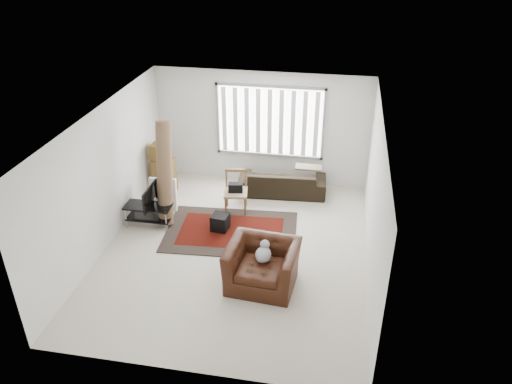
% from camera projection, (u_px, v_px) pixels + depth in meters
% --- Properties ---
extents(room, '(6.00, 6.02, 2.71)m').
position_uv_depth(room, '(241.00, 157.00, 9.26)').
color(room, beige).
rests_on(room, ground).
extents(persian_rug, '(2.76, 1.94, 0.02)m').
position_uv_depth(persian_rug, '(231.00, 231.00, 10.23)').
color(persian_rug, black).
rests_on(persian_rug, ground).
extents(tv_stand, '(0.96, 0.43, 0.48)m').
position_uv_depth(tv_stand, '(149.00, 211.00, 10.29)').
color(tv_stand, black).
rests_on(tv_stand, ground).
extents(tv, '(0.10, 0.78, 0.45)m').
position_uv_depth(tv, '(147.00, 196.00, 10.12)').
color(tv, black).
rests_on(tv, tv_stand).
extents(subwoofer, '(0.37, 0.37, 0.33)m').
position_uv_depth(subwoofer, '(220.00, 222.00, 10.22)').
color(subwoofer, black).
rests_on(subwoofer, persian_rug).
extents(moving_boxes, '(0.55, 0.52, 1.19)m').
position_uv_depth(moving_boxes, '(163.00, 170.00, 11.49)').
color(moving_boxes, brown).
rests_on(moving_boxes, ground).
extents(white_flatpack, '(0.60, 0.21, 0.76)m').
position_uv_depth(white_flatpack, '(163.00, 195.00, 10.83)').
color(white_flatpack, silver).
rests_on(white_flatpack, ground).
extents(rolled_rug, '(0.43, 0.92, 2.13)m').
position_uv_depth(rolled_rug, '(165.00, 173.00, 10.21)').
color(rolled_rug, brown).
rests_on(rolled_rug, ground).
extents(sofa, '(2.05, 1.00, 0.77)m').
position_uv_depth(sofa, '(282.00, 178.00, 11.51)').
color(sofa, black).
rests_on(sofa, ground).
extents(side_chair, '(0.57, 0.57, 0.92)m').
position_uv_depth(side_chair, '(236.00, 190.00, 10.74)').
color(side_chair, '#8A795B').
rests_on(side_chair, ground).
extents(armchair, '(1.29, 1.14, 0.89)m').
position_uv_depth(armchair, '(262.00, 263.00, 8.59)').
color(armchair, '#34160A').
rests_on(armchair, ground).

